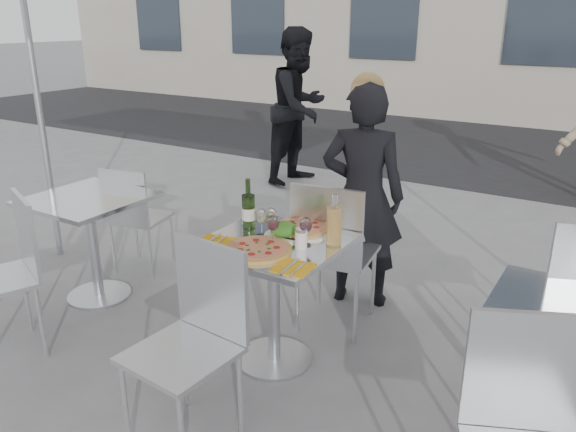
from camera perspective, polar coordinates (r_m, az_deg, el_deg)
The scene contains 24 objects.
ground at distance 3.38m, azimuth -1.39°, elevation -14.44°, with size 80.00×80.00×0.00m, color slate.
street_asphalt at distance 9.17m, azimuth 21.65°, elevation 6.30°, with size 24.00×5.00×0.00m, color black.
main_table at distance 3.11m, azimuth -1.47°, elevation -6.19°, with size 0.72×0.72×0.75m.
side_table_left at distance 4.07m, azimuth -19.38°, elevation -0.98°, with size 0.72×0.72×0.75m.
side_table_right at distance 2.70m, azimuth 26.96°, elevation -12.88°, with size 0.72×0.72×0.75m.
chair_far at distance 3.42m, azimuth 4.51°, elevation -3.00°, with size 0.51×0.52×0.98m.
chair_near at distance 2.63m, azimuth -9.41°, elevation -11.17°, with size 0.46×0.47×0.95m.
side_chair_lfar at distance 4.40m, azimuth -15.43°, elevation 0.43°, with size 0.47×0.48×0.85m.
side_chair_lnear at distance 3.61m, azimuth -26.46°, elevation -4.33°, with size 0.56×0.57×0.94m.
side_chair_rnear at distance 2.19m, azimuth 23.45°, elevation -19.46°, with size 0.58×0.59×0.96m.
woman_diner at distance 3.77m, azimuth 7.58°, elevation 1.95°, with size 0.56×0.36×1.52m, color black.
pedestrian_a at distance 6.69m, azimuth 1.17°, elevation 11.02°, with size 0.87×0.68×1.79m, color black.
pizza_near at distance 2.91m, azimuth -3.06°, elevation -3.38°, with size 0.35×0.35×0.02m.
pizza_far at distance 3.17m, azimuth 1.42°, elevation -1.27°, with size 0.35×0.35×0.03m.
salad_plate at distance 3.07m, azimuth -0.43°, elevation -1.51°, with size 0.22×0.22×0.09m.
wine_bottle at distance 3.18m, azimuth -4.04°, elevation 0.64°, with size 0.07×0.07×0.29m.
carafe at distance 2.92m, azimuth 4.70°, elevation -0.99°, with size 0.08×0.08×0.29m.
sugar_shaker at distance 2.93m, azimuth 1.34°, elevation -2.28°, with size 0.06×0.06×0.11m.
wineglass_white_a at distance 3.07m, azimuth -2.69°, elevation -0.09°, with size 0.07×0.07×0.16m.
wineglass_white_b at distance 3.08m, azimuth -1.75°, elevation 0.00°, with size 0.07×0.07×0.16m.
wineglass_red_a at distance 2.97m, azimuth -1.54°, elevation -0.81°, with size 0.07×0.07×0.16m.
wineglass_red_b at distance 2.94m, azimuth 1.83°, elevation -1.02°, with size 0.07×0.07×0.16m.
napkin_left at distance 3.05m, azimuth -7.47°, elevation -2.56°, with size 0.21×0.21×0.01m.
napkin_right at distance 2.71m, azimuth 0.56°, elevation -5.24°, with size 0.20×0.20×0.01m.
Camera 1 is at (1.55, -2.34, 1.89)m, focal length 35.00 mm.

